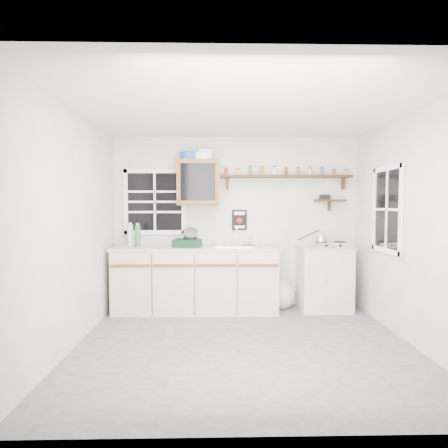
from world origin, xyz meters
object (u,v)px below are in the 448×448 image
object	(u,v)px
main_cabinet	(196,279)
spice_shelf	(285,176)
dish_rack	(188,241)
right_cabinet	(324,278)
upper_cabinet	(198,183)
hotplate	(330,244)

from	to	relation	value
main_cabinet	spice_shelf	world-z (taller)	spice_shelf
main_cabinet	dish_rack	size ratio (longest dim) A/B	5.66
right_cabinet	dish_rack	xyz separation A→B (m)	(-1.93, -0.10, 0.55)
main_cabinet	spice_shelf	size ratio (longest dim) A/B	1.21
main_cabinet	upper_cabinet	world-z (taller)	upper_cabinet
main_cabinet	spice_shelf	bearing A→B (deg)	9.34
spice_shelf	hotplate	xyz separation A→B (m)	(0.62, -0.21, -0.98)
main_cabinet	upper_cabinet	distance (m)	1.37
upper_cabinet	dish_rack	xyz separation A→B (m)	(-0.13, -0.22, -0.82)
main_cabinet	dish_rack	bearing A→B (deg)	-142.94
main_cabinet	hotplate	distance (m)	1.97
right_cabinet	hotplate	size ratio (longest dim) A/B	1.69
hotplate	upper_cabinet	bearing A→B (deg)	176.49
hotplate	spice_shelf	bearing A→B (deg)	162.06
upper_cabinet	hotplate	bearing A→B (deg)	-4.22
main_cabinet	hotplate	size ratio (longest dim) A/B	4.28
spice_shelf	dish_rack	size ratio (longest dim) A/B	4.68
main_cabinet	dish_rack	world-z (taller)	dish_rack
main_cabinet	spice_shelf	distance (m)	1.97
right_cabinet	spice_shelf	bearing A→B (deg)	160.81
right_cabinet	upper_cabinet	bearing A→B (deg)	176.24
right_cabinet	spice_shelf	xyz separation A→B (m)	(-0.54, 0.19, 1.47)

